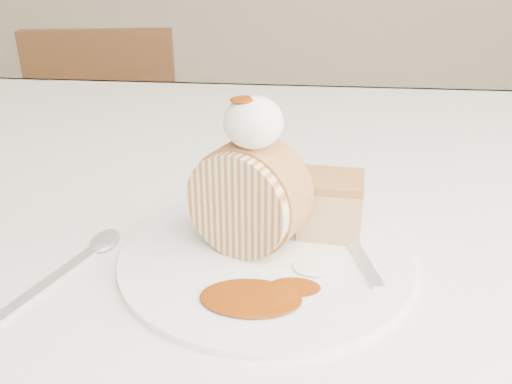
{
  "coord_description": "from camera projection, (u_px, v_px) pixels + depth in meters",
  "views": [
    {
      "loc": [
        0.06,
        -0.41,
        1.03
      ],
      "look_at": [
        0.02,
        0.04,
        0.81
      ],
      "focal_mm": 40.0,
      "sensor_mm": 36.0,
      "label": 1
    }
  ],
  "objects": [
    {
      "name": "table",
      "position": [
        253.0,
        248.0,
        0.71
      ],
      "size": [
        1.4,
        0.9,
        0.75
      ],
      "color": "silver",
      "rests_on": "ground"
    },
    {
      "name": "chair_far",
      "position": [
        116.0,
        146.0,
        1.62
      ],
      "size": [
        0.43,
        0.43,
        0.79
      ],
      "rotation": [
        0.0,
        0.0,
        3.3
      ],
      "color": "brown",
      "rests_on": "ground"
    },
    {
      "name": "plate",
      "position": [
        266.0,
        257.0,
        0.52
      ],
      "size": [
        0.29,
        0.29,
        0.01
      ],
      "primitive_type": "cylinder",
      "rotation": [
        0.0,
        0.0,
        -0.08
      ],
      "color": "white",
      "rests_on": "table"
    },
    {
      "name": "roulade_slice",
      "position": [
        249.0,
        198.0,
        0.51
      ],
      "size": [
        0.11,
        0.09,
        0.1
      ],
      "primitive_type": "cylinder",
      "rotation": [
        1.57,
        0.0,
        -0.42
      ],
      "color": "beige",
      "rests_on": "plate"
    },
    {
      "name": "cake_chunk",
      "position": [
        330.0,
        208.0,
        0.54
      ],
      "size": [
        0.06,
        0.06,
        0.05
      ],
      "primitive_type": "cube",
      "rotation": [
        0.0,
        0.0,
        -0.08
      ],
      "color": "#AC7641",
      "rests_on": "plate"
    },
    {
      "name": "whipped_cream",
      "position": [
        253.0,
        122.0,
        0.48
      ],
      "size": [
        0.05,
        0.05,
        0.04
      ],
      "primitive_type": "ellipsoid",
      "color": "white",
      "rests_on": "roulade_slice"
    },
    {
      "name": "caramel_drizzle",
      "position": [
        245.0,
        93.0,
        0.46
      ],
      "size": [
        0.03,
        0.02,
        0.01
      ],
      "primitive_type": "ellipsoid",
      "color": "#722D04",
      "rests_on": "whipped_cream"
    },
    {
      "name": "caramel_pool",
      "position": [
        251.0,
        298.0,
        0.45
      ],
      "size": [
        0.09,
        0.06,
        0.0
      ],
      "primitive_type": null,
      "rotation": [
        0.0,
        0.0,
        -0.08
      ],
      "color": "#722D04",
      "rests_on": "plate"
    },
    {
      "name": "fork",
      "position": [
        358.0,
        252.0,
        0.52
      ],
      "size": [
        0.06,
        0.16,
        0.0
      ],
      "primitive_type": "cube",
      "rotation": [
        0.0,
        0.0,
        0.25
      ],
      "color": "silver",
      "rests_on": "plate"
    },
    {
      "name": "spoon",
      "position": [
        44.0,
        286.0,
        0.48
      ],
      "size": [
        0.07,
        0.15,
        0.0
      ],
      "primitive_type": "cube",
      "rotation": [
        0.0,
        0.0,
        -0.34
      ],
      "color": "silver",
      "rests_on": "table"
    }
  ]
}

